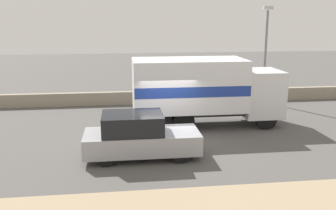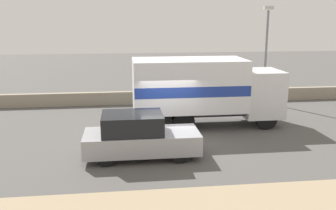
{
  "view_description": "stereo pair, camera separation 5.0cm",
  "coord_description": "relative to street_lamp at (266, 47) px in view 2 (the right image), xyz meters",
  "views": [
    {
      "loc": [
        -2.06,
        -14.83,
        5.24
      ],
      "look_at": [
        -0.1,
        0.57,
        1.55
      ],
      "focal_mm": 40.0,
      "sensor_mm": 36.0,
      "label": 1
    },
    {
      "loc": [
        -2.01,
        -14.83,
        5.24
      ],
      "look_at": [
        -0.1,
        0.57,
        1.55
      ],
      "focal_mm": 40.0,
      "sensor_mm": 36.0,
      "label": 2
    }
  ],
  "objects": [
    {
      "name": "car_hatchback",
      "position": [
        -8.09,
        -8.28,
        -2.62
      ],
      "size": [
        4.34,
        1.84,
        1.71
      ],
      "color": "#9E9EA3",
      "rests_on": "ground_plane"
    },
    {
      "name": "box_truck",
      "position": [
        -4.87,
        -4.48,
        -1.58
      ],
      "size": [
        7.15,
        2.59,
        3.28
      ],
      "color": "silver",
      "rests_on": "ground_plane"
    },
    {
      "name": "street_lamp",
      "position": [
        0.0,
        0.0,
        0.0
      ],
      "size": [
        0.56,
        0.28,
        5.82
      ],
      "color": "slate",
      "rests_on": "ground_plane"
    },
    {
      "name": "ground_plane",
      "position": [
        -6.65,
        -6.94,
        -3.44
      ],
      "size": [
        80.0,
        80.0,
        0.0
      ],
      "primitive_type": "plane",
      "color": "#514F4C"
    },
    {
      "name": "stone_wall_backdrop",
      "position": [
        -6.65,
        0.63,
        -3.05
      ],
      "size": [
        60.0,
        0.35,
        0.78
      ],
      "color": "gray",
      "rests_on": "ground_plane"
    }
  ]
}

